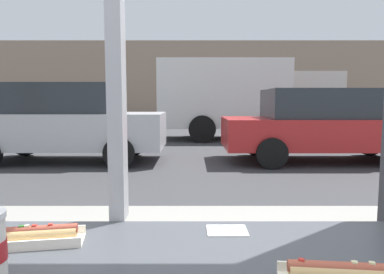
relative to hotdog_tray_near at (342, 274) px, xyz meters
name	(u,v)px	position (x,y,z in m)	size (l,w,h in m)	color
ground_plane	(182,154)	(-0.56, 8.36, -1.01)	(60.00, 60.00, 0.00)	#38383A
sidewalk_strip	(161,267)	(-0.56, 1.96, -0.94)	(16.00, 2.80, 0.14)	gray
building_facade_far	(188,81)	(-0.56, 24.20, 1.70)	(28.00, 1.20, 5.43)	gray
hotdog_tray_near	(342,274)	(0.00, 0.00, 0.00)	(0.27, 0.11, 0.05)	silver
hotdog_tray_far	(37,236)	(-0.74, 0.22, 0.00)	(0.26, 0.14, 0.05)	silver
napkin_wrapper	(227,231)	(-0.21, 0.31, -0.02)	(0.12, 0.09, 0.00)	white
parked_car_silver	(66,122)	(-3.17, 7.25, -0.12)	(4.39, 1.91, 1.76)	#BCBCC1
parked_car_red	(324,125)	(2.69, 7.25, -0.18)	(4.65, 1.99, 1.64)	red
box_truck	(243,96)	(1.52, 11.98, 0.52)	(6.23, 2.44, 2.78)	silver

